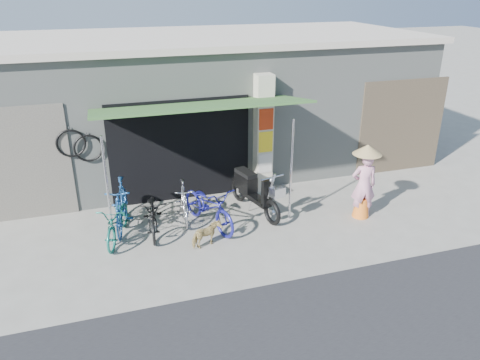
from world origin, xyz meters
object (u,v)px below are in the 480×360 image
object	(u,v)px
bike_teal	(118,221)
street_dog	(207,235)
bike_black	(153,214)
nun	(364,182)
bike_silver	(184,202)
bike_blue	(121,205)
bike_navy	(209,206)
moped	(253,191)

from	to	relation	value
bike_teal	street_dog	bearing A→B (deg)	-9.62
bike_black	street_dog	bearing A→B (deg)	-38.91
nun	bike_silver	bearing A→B (deg)	-2.96
bike_teal	nun	world-z (taller)	nun
bike_blue	bike_silver	bearing A→B (deg)	9.43
bike_blue	bike_navy	distance (m)	1.89
bike_blue	bike_silver	world-z (taller)	bike_blue
nun	moped	bearing A→B (deg)	-11.03
bike_blue	moped	distance (m)	3.00
bike_blue	bike_silver	distance (m)	1.38
bike_blue	bike_navy	bearing A→B (deg)	-5.06
bike_blue	nun	xyz separation A→B (m)	(5.27, -1.11, 0.33)
street_dog	nun	distance (m)	3.76
bike_teal	bike_black	world-z (taller)	bike_black
bike_teal	bike_silver	size ratio (longest dim) A/B	1.12
bike_teal	street_dog	size ratio (longest dim) A/B	2.57
bike_blue	street_dog	world-z (taller)	bike_blue
bike_teal	bike_navy	world-z (taller)	bike_navy
street_dog	nun	bearing A→B (deg)	-108.69
bike_silver	nun	bearing A→B (deg)	-9.04
bike_navy	street_dog	xyz separation A→B (m)	(-0.26, -0.84, -0.22)
bike_silver	bike_navy	distance (m)	0.66
moped	bike_navy	bearing A→B (deg)	-175.37
bike_black	bike_silver	xyz separation A→B (m)	(0.74, 0.37, 0.00)
bike_black	bike_navy	xyz separation A→B (m)	(1.20, -0.11, 0.06)
moped	nun	xyz separation A→B (m)	(2.28, -1.00, 0.34)
bike_black	nun	world-z (taller)	nun
street_dog	moped	distance (m)	1.90
bike_blue	nun	distance (m)	5.40
bike_navy	moped	size ratio (longest dim) A/B	0.94
bike_navy	street_dog	size ratio (longest dim) A/B	2.96
nun	bike_blue	bearing A→B (deg)	0.76
moped	bike_blue	bearing A→B (deg)	164.08
bike_blue	bike_teal	bearing A→B (deg)	-93.56
bike_blue	nun	world-z (taller)	nun
bike_blue	street_dog	distance (m)	2.08
bike_navy	street_dog	bearing A→B (deg)	-126.74
moped	nun	size ratio (longest dim) A/B	1.15
street_dog	moped	xyz separation A→B (m)	(1.43, 1.23, 0.26)
bike_blue	bike_black	bearing A→B (deg)	-21.45
bike_teal	nun	bearing A→B (deg)	10.72
bike_blue	moped	size ratio (longest dim) A/B	0.89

